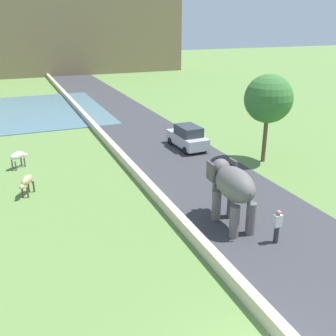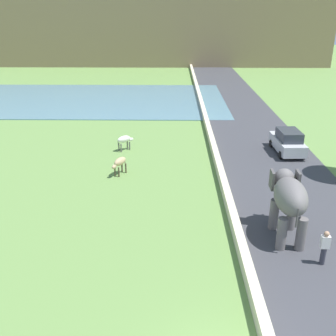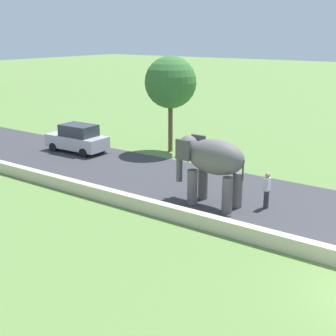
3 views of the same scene
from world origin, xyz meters
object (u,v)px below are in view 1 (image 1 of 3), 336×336
object	(u,v)px
person_beside_elephant	(277,226)
cow_tan	(27,181)
elephant	(232,186)
cow_white	(18,156)
car_silver	(187,137)

from	to	relation	value
person_beside_elephant	cow_tan	world-z (taller)	person_beside_elephant
elephant	cow_white	world-z (taller)	elephant
person_beside_elephant	cow_white	bearing A→B (deg)	125.08
person_beside_elephant	cow_white	size ratio (longest dim) A/B	1.29
person_beside_elephant	cow_tan	distance (m)	13.57
elephant	cow_tan	distance (m)	11.42
person_beside_elephant	cow_white	xyz separation A→B (m)	(-9.93, 14.14, -0.04)
cow_white	person_beside_elephant	bearing A→B (deg)	-54.92
elephant	cow_tan	world-z (taller)	elephant
elephant	person_beside_elephant	xyz separation A→B (m)	(1.01, -2.18, -1.16)
elephant	cow_white	distance (m)	14.97
cow_tan	cow_white	xyz separation A→B (m)	(-0.22, 4.66, 0.00)
elephant	person_beside_elephant	bearing A→B (deg)	-65.09
car_silver	cow_tan	size ratio (longest dim) A/B	2.95
car_silver	cow_white	distance (m)	12.07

